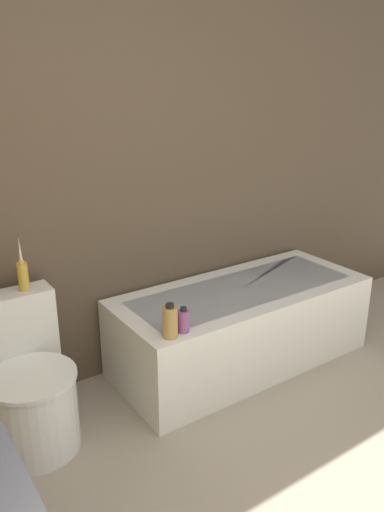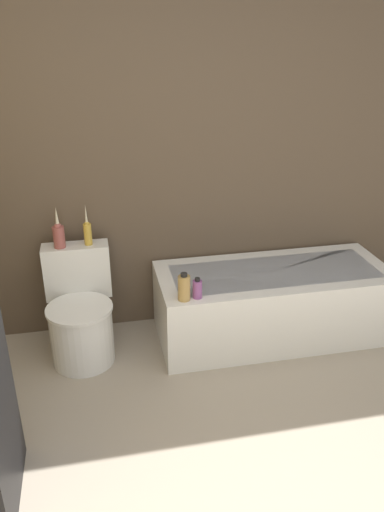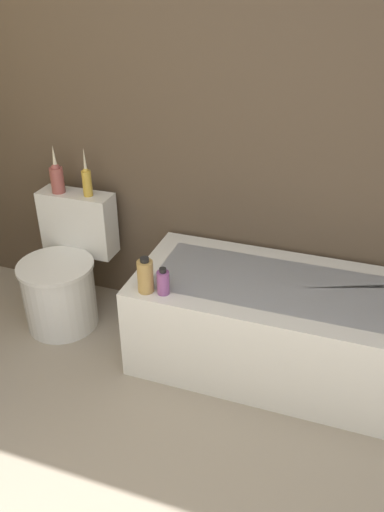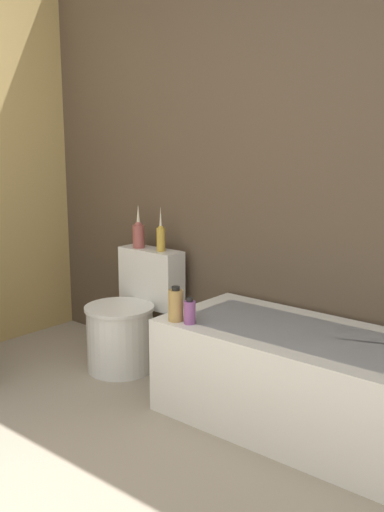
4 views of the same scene
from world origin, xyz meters
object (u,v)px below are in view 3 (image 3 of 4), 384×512
bathtub (295,329)px  vase_silver (87,180)px  shampoo_bottle_short (163,282)px  vase_gold (57,177)px  shampoo_bottle_tall (145,276)px  toilet (65,274)px

bathtub → vase_silver: size_ratio=5.86×
shampoo_bottle_short → vase_gold: bearing=150.7°
bathtub → shampoo_bottle_tall: 0.81m
vase_silver → shampoo_bottle_tall: (0.55, -0.48, -0.22)m
bathtub → shampoo_bottle_short: size_ratio=11.85×
vase_gold → shampoo_bottle_tall: bearing=-32.6°
bathtub → vase_gold: vase_gold is taller
vase_gold → vase_silver: size_ratio=1.00×
shampoo_bottle_short → toilet: bearing=159.4°
toilet → vase_gold: 0.56m
vase_gold → shampoo_bottle_short: (0.82, -0.46, -0.25)m
shampoo_bottle_tall → vase_silver: bearing=138.9°
shampoo_bottle_tall → shampoo_bottle_short: 0.09m
vase_silver → shampoo_bottle_short: bearing=-36.6°
shampoo_bottle_tall → toilet: bearing=156.3°
vase_silver → shampoo_bottle_tall: vase_silver is taller
vase_gold → shampoo_bottle_short: vase_gold is taller
bathtub → vase_silver: vase_silver is taller
toilet → vase_gold: (-0.09, 0.19, 0.51)m
vase_gold → vase_silver: same height
bathtub → shampoo_bottle_short: shampoo_bottle_short is taller
shampoo_bottle_short → shampoo_bottle_tall: bearing=-174.0°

